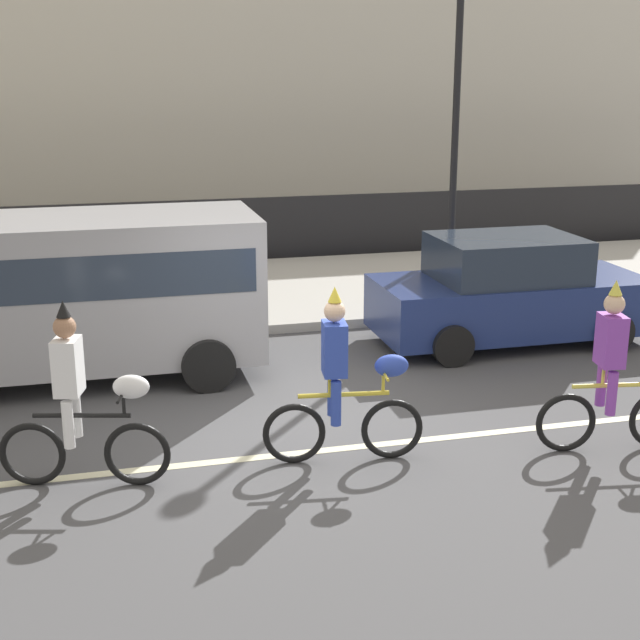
{
  "coord_description": "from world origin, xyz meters",
  "views": [
    {
      "loc": [
        -2.03,
        -9.22,
        4.05
      ],
      "look_at": [
        0.63,
        1.2,
        1.0
      ],
      "focal_mm": 50.0,
      "sensor_mm": 36.0,
      "label": 1
    }
  ],
  "objects_px": {
    "parade_cyclist_purple": "(618,377)",
    "parked_car_navy": "(509,293)",
    "parade_cyclist_zebra": "(83,407)",
    "parade_cyclist_cobalt": "(345,386)",
    "street_lamp_post": "(458,72)",
    "parked_van_grey": "(74,285)"
  },
  "relations": [
    {
      "from": "parked_van_grey",
      "to": "parade_cyclist_purple",
      "type": "bearing_deg",
      "value": -34.77
    },
    {
      "from": "parade_cyclist_cobalt",
      "to": "parked_van_grey",
      "type": "relative_size",
      "value": 0.38
    },
    {
      "from": "parked_car_navy",
      "to": "street_lamp_post",
      "type": "height_order",
      "value": "street_lamp_post"
    },
    {
      "from": "parked_car_navy",
      "to": "street_lamp_post",
      "type": "xyz_separation_m",
      "value": [
        -0.06,
        2.16,
        3.21
      ]
    },
    {
      "from": "parade_cyclist_purple",
      "to": "street_lamp_post",
      "type": "distance_m",
      "value": 6.91
    },
    {
      "from": "parade_cyclist_cobalt",
      "to": "parade_cyclist_purple",
      "type": "distance_m",
      "value": 2.96
    },
    {
      "from": "parade_cyclist_cobalt",
      "to": "parade_cyclist_purple",
      "type": "height_order",
      "value": "same"
    },
    {
      "from": "parade_cyclist_zebra",
      "to": "parade_cyclist_cobalt",
      "type": "relative_size",
      "value": 1.0
    },
    {
      "from": "parade_cyclist_cobalt",
      "to": "parade_cyclist_zebra",
      "type": "bearing_deg",
      "value": 178.32
    },
    {
      "from": "parade_cyclist_zebra",
      "to": "parade_cyclist_cobalt",
      "type": "xyz_separation_m",
      "value": [
        2.66,
        -0.08,
        0.0
      ]
    },
    {
      "from": "street_lamp_post",
      "to": "parade_cyclist_purple",
      "type": "bearing_deg",
      "value": -95.42
    },
    {
      "from": "parade_cyclist_purple",
      "to": "parked_van_grey",
      "type": "relative_size",
      "value": 0.38
    },
    {
      "from": "parade_cyclist_purple",
      "to": "parked_van_grey",
      "type": "height_order",
      "value": "parked_van_grey"
    },
    {
      "from": "parked_car_navy",
      "to": "street_lamp_post",
      "type": "bearing_deg",
      "value": 91.66
    },
    {
      "from": "parade_cyclist_purple",
      "to": "parked_car_navy",
      "type": "xyz_separation_m",
      "value": [
        0.64,
        3.97,
        -0.06
      ]
    },
    {
      "from": "parade_cyclist_zebra",
      "to": "parked_car_navy",
      "type": "xyz_separation_m",
      "value": [
        6.24,
        3.44,
        -0.06
      ]
    },
    {
      "from": "parade_cyclist_purple",
      "to": "street_lamp_post",
      "type": "xyz_separation_m",
      "value": [
        0.58,
        6.13,
        3.15
      ]
    },
    {
      "from": "parked_car_navy",
      "to": "parked_van_grey",
      "type": "bearing_deg",
      "value": -179.79
    },
    {
      "from": "parade_cyclist_zebra",
      "to": "parked_car_navy",
      "type": "bearing_deg",
      "value": 28.85
    },
    {
      "from": "parked_van_grey",
      "to": "street_lamp_post",
      "type": "bearing_deg",
      "value": 19.22
    },
    {
      "from": "parade_cyclist_zebra",
      "to": "street_lamp_post",
      "type": "relative_size",
      "value": 0.33
    },
    {
      "from": "parade_cyclist_zebra",
      "to": "parade_cyclist_cobalt",
      "type": "distance_m",
      "value": 2.66
    }
  ]
}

